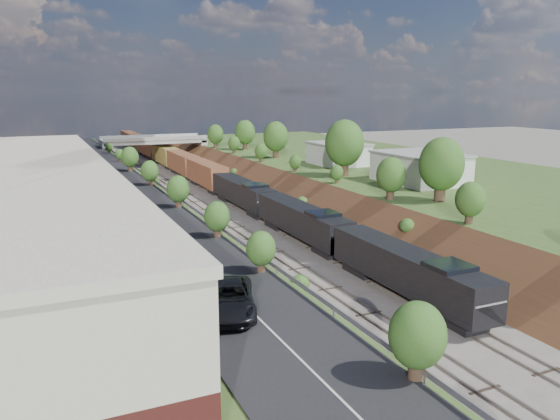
{
  "coord_description": "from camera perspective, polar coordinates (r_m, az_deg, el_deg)",
  "views": [
    {
      "loc": [
        -26.35,
        -10.03,
        17.75
      ],
      "look_at": [
        -4.12,
        39.18,
        6.0
      ],
      "focal_mm": 35.0,
      "sensor_mm": 36.0,
      "label": 1
    }
  ],
  "objects": [
    {
      "name": "embankment_right",
      "position": [
        81.33,
        3.68,
        -0.36
      ],
      "size": [
        10.0,
        180.0,
        10.0
      ],
      "primitive_type": "cube",
      "rotation": [
        0.0,
        0.79,
        0.0
      ],
      "color": "brown",
      "rests_on": "ground"
    },
    {
      "name": "suv",
      "position": [
        32.25,
        -5.39,
        -9.18
      ],
      "size": [
        4.71,
        6.99,
        1.78
      ],
      "primitive_type": "imported",
      "rotation": [
        0.0,
        0.0,
        -0.3
      ],
      "color": "black",
      "rests_on": "road"
    },
    {
      "name": "freight_train",
      "position": [
        117.6,
        -9.89,
        4.77
      ],
      "size": [
        3.27,
        166.16,
        4.83
      ],
      "color": "black",
      "rests_on": "ground"
    },
    {
      "name": "white_building_far",
      "position": [
        98.07,
        6.11,
        5.8
      ],
      "size": [
        8.0,
        10.0,
        3.6
      ],
      "primitive_type": "cube",
      "color": "silver",
      "rests_on": "platform_right"
    },
    {
      "name": "guardrail",
      "position": [
        72.45,
        -12.05,
        2.31
      ],
      "size": [
        0.1,
        171.0,
        0.7
      ],
      "color": "#99999E",
      "rests_on": "platform_left"
    },
    {
      "name": "embankment_left",
      "position": [
        73.86,
        -11.59,
        -1.89
      ],
      "size": [
        10.0,
        180.0,
        10.0
      ],
      "primitive_type": "cube",
      "rotation": [
        0.0,
        0.79,
        0.0
      ],
      "color": "brown",
      "rests_on": "ground"
    },
    {
      "name": "road",
      "position": [
        72.0,
        -15.25,
        1.68
      ],
      "size": [
        8.0,
        180.0,
        0.1
      ],
      "primitive_type": "cube",
      "color": "black",
      "rests_on": "platform_left"
    },
    {
      "name": "platform_right",
      "position": [
        93.06,
        15.77,
        2.38
      ],
      "size": [
        44.0,
        180.0,
        5.0
      ],
      "primitive_type": "cube",
      "color": "#3A5523",
      "rests_on": "ground"
    },
    {
      "name": "rail_right_track",
      "position": [
        77.81,
        -1.8,
        -0.85
      ],
      "size": [
        1.58,
        180.0,
        0.18
      ],
      "primitive_type": "cube",
      "color": "gray",
      "rests_on": "ground"
    },
    {
      "name": "tree_left_crest",
      "position": [
        35.05,
        1.48,
        -5.53
      ],
      "size": [
        2.45,
        2.45,
        3.55
      ],
      "color": "#473323",
      "rests_on": "platform_left"
    },
    {
      "name": "white_building_near",
      "position": [
        80.31,
        14.39,
        4.2
      ],
      "size": [
        9.0,
        12.0,
        4.0
      ],
      "primitive_type": "cube",
      "color": "silver",
      "rests_on": "platform_right"
    },
    {
      "name": "rail_left_track",
      "position": [
        76.03,
        -5.42,
        -1.21
      ],
      "size": [
        1.58,
        180.0,
        0.18
      ],
      "primitive_type": "cube",
      "color": "gray",
      "rests_on": "ground"
    },
    {
      "name": "tree_right_large",
      "position": [
        66.73,
        16.52,
        4.57
      ],
      "size": [
        5.25,
        5.25,
        7.61
      ],
      "color": "#473323",
      "rests_on": "platform_right"
    },
    {
      "name": "overpass",
      "position": [
        135.25,
        -13.04,
        6.52
      ],
      "size": [
        24.5,
        8.3,
        7.4
      ],
      "color": "gray",
      "rests_on": "ground"
    },
    {
      "name": "commercial_building",
      "position": [
        48.94,
        -25.76,
        0.15
      ],
      "size": [
        14.3,
        62.3,
        7.0
      ],
      "color": "maroon",
      "rests_on": "platform_left"
    }
  ]
}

